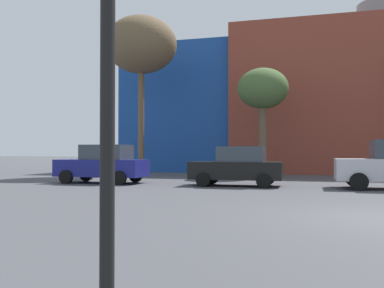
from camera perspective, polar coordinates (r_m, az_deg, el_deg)
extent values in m
cube|color=#19479E|center=(33.96, -0.15, 4.25)|extent=(8.05, 9.61, 9.10)
cube|color=navy|center=(19.85, -11.98, -3.15)|extent=(4.02, 1.72, 0.77)
cube|color=#333D47|center=(19.73, -11.35, -1.08)|extent=(2.01, 1.53, 0.67)
cylinder|color=black|center=(19.75, -16.51, -4.25)|extent=(0.61, 0.21, 0.61)
cylinder|color=black|center=(21.26, -13.98, -4.03)|extent=(0.61, 0.21, 0.61)
cylinder|color=black|center=(18.51, -9.69, -4.50)|extent=(0.61, 0.21, 0.61)
cylinder|color=black|center=(20.11, -7.54, -4.23)|extent=(0.61, 0.21, 0.61)
cube|color=black|center=(17.86, 5.94, -3.53)|extent=(3.80, 1.63, 0.72)
cube|color=#333D47|center=(17.81, 6.66, -1.35)|extent=(1.90, 1.45, 0.63)
cylinder|color=black|center=(17.32, 1.48, -4.81)|extent=(0.58, 0.20, 0.58)
cylinder|color=black|center=(18.93, 2.71, -4.49)|extent=(0.58, 0.20, 0.58)
cylinder|color=black|center=(16.89, 9.57, -4.89)|extent=(0.58, 0.20, 0.58)
cylinder|color=black|center=(18.55, 10.11, -4.54)|extent=(0.58, 0.20, 0.58)
cylinder|color=black|center=(16.77, 21.44, -4.72)|extent=(0.66, 0.23, 0.66)
cylinder|color=black|center=(18.65, 20.84, -4.35)|extent=(0.66, 0.23, 0.66)
cylinder|color=black|center=(3.47, -11.26, 1.51)|extent=(0.12, 0.12, 3.17)
cylinder|color=brown|center=(24.20, 9.48, 0.57)|extent=(0.46, 0.46, 4.20)
ellipsoid|color=#476033|center=(24.45, 9.46, 7.34)|extent=(2.86, 2.86, 2.29)
cylinder|color=brown|center=(25.65, -6.83, 3.23)|extent=(0.37, 0.37, 6.67)
ellipsoid|color=brown|center=(26.37, -6.81, 13.05)|extent=(4.27, 4.27, 3.42)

